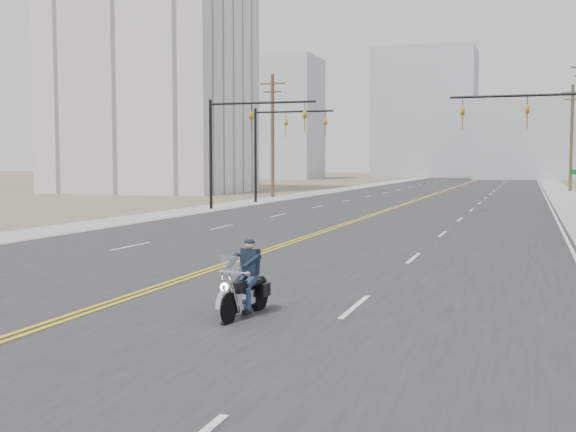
% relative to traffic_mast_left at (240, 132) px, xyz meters
% --- Properties ---
extents(ground_plane, '(400.00, 400.00, 0.00)m').
position_rel_traffic_mast_left_xyz_m(ground_plane, '(8.98, -32.00, -4.94)').
color(ground_plane, '#776D56').
rests_on(ground_plane, ground).
extents(road, '(20.00, 200.00, 0.01)m').
position_rel_traffic_mast_left_xyz_m(road, '(8.98, 38.00, -4.93)').
color(road, '#303033').
rests_on(road, ground).
extents(sidewalk_left, '(3.00, 200.00, 0.01)m').
position_rel_traffic_mast_left_xyz_m(sidewalk_left, '(-2.52, 38.00, -4.93)').
color(sidewalk_left, '#A5A5A0').
rests_on(sidewalk_left, ground).
extents(sidewalk_right, '(3.00, 200.00, 0.01)m').
position_rel_traffic_mast_left_xyz_m(sidewalk_right, '(20.48, 38.00, -4.93)').
color(sidewalk_right, '#A5A5A0').
rests_on(sidewalk_right, ground).
extents(traffic_mast_left, '(7.10, 0.26, 7.00)m').
position_rel_traffic_mast_left_xyz_m(traffic_mast_left, '(0.00, 0.00, 0.00)').
color(traffic_mast_left, black).
rests_on(traffic_mast_left, ground).
extents(traffic_mast_right, '(7.10, 0.26, 7.00)m').
position_rel_traffic_mast_left_xyz_m(traffic_mast_right, '(17.95, 0.00, 0.00)').
color(traffic_mast_right, black).
rests_on(traffic_mast_right, ground).
extents(traffic_mast_far, '(6.10, 0.26, 7.00)m').
position_rel_traffic_mast_left_xyz_m(traffic_mast_far, '(-0.33, 8.00, -0.06)').
color(traffic_mast_far, black).
rests_on(traffic_mast_far, ground).
extents(utility_pole_e, '(2.20, 0.30, 11.00)m').
position_rel_traffic_mast_left_xyz_m(utility_pole_e, '(21.48, 38.00, 0.79)').
color(utility_pole_e, brown).
rests_on(utility_pole_e, ground).
extents(utility_pole_left, '(2.20, 0.30, 10.50)m').
position_rel_traffic_mast_left_xyz_m(utility_pole_left, '(-3.52, 16.00, 0.54)').
color(utility_pole_left, brown).
rests_on(utility_pole_left, ground).
extents(apartment_block, '(18.00, 14.00, 30.00)m').
position_rel_traffic_mast_left_xyz_m(apartment_block, '(-19.02, 23.00, 10.06)').
color(apartment_block, silver).
rests_on(apartment_block, ground).
extents(haze_bldg_a, '(14.00, 12.00, 22.00)m').
position_rel_traffic_mast_left_xyz_m(haze_bldg_a, '(-26.02, 83.00, 6.06)').
color(haze_bldg_a, '#B7BCC6').
rests_on(haze_bldg_a, ground).
extents(haze_bldg_b, '(18.00, 14.00, 14.00)m').
position_rel_traffic_mast_left_xyz_m(haze_bldg_b, '(16.98, 93.00, 2.06)').
color(haze_bldg_b, '#ADB2B7').
rests_on(haze_bldg_b, ground).
extents(haze_bldg_d, '(20.00, 15.00, 26.00)m').
position_rel_traffic_mast_left_xyz_m(haze_bldg_d, '(-3.02, 108.00, 8.06)').
color(haze_bldg_d, '#ADB2B7').
rests_on(haze_bldg_d, ground).
extents(haze_bldg_f, '(12.00, 12.00, 16.00)m').
position_rel_traffic_mast_left_xyz_m(haze_bldg_f, '(-41.02, 98.00, 3.06)').
color(haze_bldg_f, '#ADB2B7').
rests_on(haze_bldg_f, ground).
extents(motorcyclist, '(0.99, 1.99, 1.50)m').
position_rel_traffic_mast_left_xyz_m(motorcyclist, '(12.12, -29.54, -4.19)').
color(motorcyclist, black).
rests_on(motorcyclist, ground).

